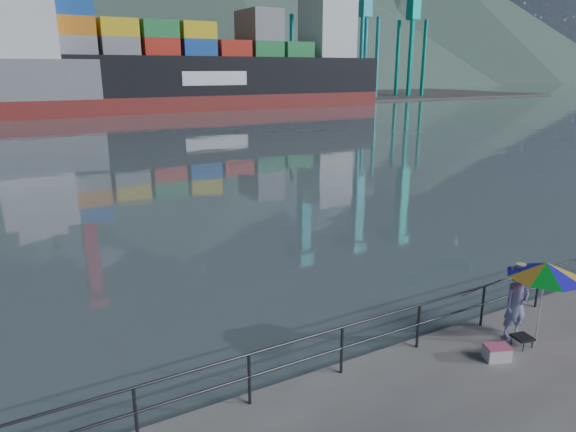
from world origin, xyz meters
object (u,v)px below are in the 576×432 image
object	(u,v)px
beach_umbrella	(546,270)
cooler_bag	(497,353)
container_ship	(213,69)
fisherman	(516,304)

from	to	relation	value
beach_umbrella	cooler_bag	xyz separation A→B (m)	(-1.24, -0.00, -1.61)
beach_umbrella	container_ship	world-z (taller)	container_ship
fisherman	beach_umbrella	size ratio (longest dim) A/B	0.84
fisherman	beach_umbrella	distance (m)	1.07
cooler_bag	container_ship	distance (m)	75.26
fisherman	cooler_bag	bearing A→B (deg)	-145.10
fisherman	container_ship	world-z (taller)	container_ship
beach_umbrella	cooler_bag	size ratio (longest dim) A/B	3.90
beach_umbrella	cooler_bag	world-z (taller)	beach_umbrella
beach_umbrella	container_ship	distance (m)	74.80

